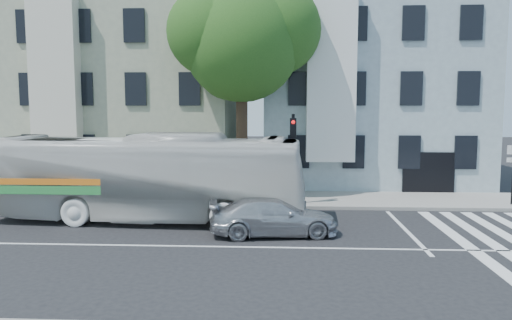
{
  "coord_description": "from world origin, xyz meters",
  "views": [
    {
      "loc": [
        1.96,
        -15.6,
        4.51
      ],
      "look_at": [
        0.93,
        3.95,
        2.4
      ],
      "focal_mm": 35.0,
      "sensor_mm": 36.0,
      "label": 1
    }
  ],
  "objects": [
    {
      "name": "ground",
      "position": [
        0.0,
        0.0,
        0.0
      ],
      "size": [
        120.0,
        120.0,
        0.0
      ],
      "primitive_type": "plane",
      "color": "black",
      "rests_on": "ground"
    },
    {
      "name": "sidewalk_far",
      "position": [
        0.0,
        8.0,
        0.07
      ],
      "size": [
        80.0,
        4.0,
        0.15
      ],
      "primitive_type": "cube",
      "color": "gray",
      "rests_on": "ground"
    },
    {
      "name": "building_left",
      "position": [
        -7.0,
        15.0,
        5.5
      ],
      "size": [
        12.0,
        10.0,
        11.0
      ],
      "primitive_type": "cube",
      "color": "gray",
      "rests_on": "ground"
    },
    {
      "name": "building_right",
      "position": [
        7.0,
        15.0,
        5.5
      ],
      "size": [
        12.0,
        10.0,
        11.0
      ],
      "primitive_type": "cube",
      "color": "#8799A1",
      "rests_on": "ground"
    },
    {
      "name": "street_tree",
      "position": [
        0.06,
        8.74,
        7.83
      ],
      "size": [
        7.3,
        5.9,
        11.1
      ],
      "color": "#2D2116",
      "rests_on": "ground"
    },
    {
      "name": "bus",
      "position": [
        -3.32,
        3.58,
        1.73
      ],
      "size": [
        3.62,
        12.57,
        3.46
      ],
      "primitive_type": "imported",
      "rotation": [
        0.0,
        0.0,
        1.51
      ],
      "color": "silver",
      "rests_on": "ground"
    },
    {
      "name": "sedan",
      "position": [
        1.67,
        1.58,
        0.65
      ],
      "size": [
        2.39,
        4.68,
        1.3
      ],
      "primitive_type": "imported",
      "rotation": [
        0.0,
        0.0,
        1.7
      ],
      "color": "#B8B9BF",
      "rests_on": "ground"
    },
    {
      "name": "hedge",
      "position": [
        -3.14,
        6.3,
        0.5
      ],
      "size": [
        8.53,
        2.0,
        0.7
      ],
      "primitive_type": null,
      "rotation": [
        0.0,
        0.0,
        -0.14
      ],
      "color": "#2C5D1E",
      "rests_on": "sidewalk_far"
    },
    {
      "name": "traffic_signal",
      "position": [
        2.43,
        6.31,
        2.7
      ],
      "size": [
        0.44,
        0.53,
        4.18
      ],
      "rotation": [
        0.0,
        0.0,
        -0.06
      ],
      "color": "black",
      "rests_on": "ground"
    }
  ]
}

